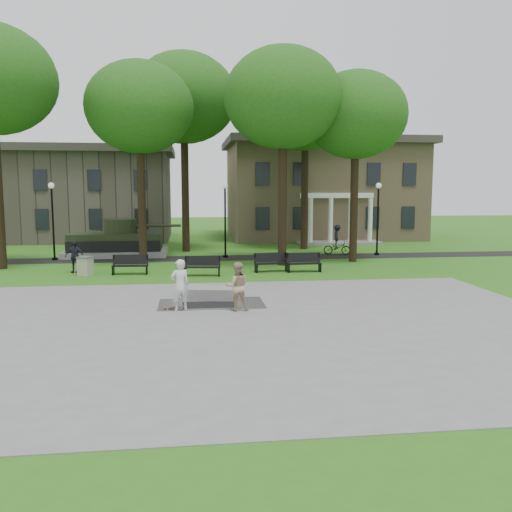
{
  "coord_description": "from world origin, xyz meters",
  "views": [
    {
      "loc": [
        -1.78,
        -21.89,
        4.42
      ],
      "look_at": [
        1.16,
        1.81,
        1.4
      ],
      "focal_mm": 38.0,
      "sensor_mm": 36.0,
      "label": 1
    }
  ],
  "objects_px": {
    "park_bench_0": "(130,264)",
    "trash_bin": "(85,266)",
    "concrete_block": "(212,293)",
    "cyclist": "(337,242)",
    "skateboarder": "(180,285)",
    "friend_watching": "(237,286)"
  },
  "relations": [
    {
      "from": "cyclist",
      "to": "trash_bin",
      "type": "height_order",
      "value": "cyclist"
    },
    {
      "from": "park_bench_0",
      "to": "trash_bin",
      "type": "relative_size",
      "value": 1.9
    },
    {
      "from": "concrete_block",
      "to": "cyclist",
      "type": "bearing_deg",
      "value": 56.71
    },
    {
      "from": "park_bench_0",
      "to": "trash_bin",
      "type": "height_order",
      "value": "park_bench_0"
    },
    {
      "from": "cyclist",
      "to": "concrete_block",
      "type": "bearing_deg",
      "value": 162.2
    },
    {
      "from": "friend_watching",
      "to": "park_bench_0",
      "type": "relative_size",
      "value": 0.96
    },
    {
      "from": "friend_watching",
      "to": "trash_bin",
      "type": "xyz_separation_m",
      "value": [
        -6.94,
        8.92,
        -0.41
      ]
    },
    {
      "from": "skateboarder",
      "to": "concrete_block",
      "type": "bearing_deg",
      "value": -137.27
    },
    {
      "from": "concrete_block",
      "to": "skateboarder",
      "type": "height_order",
      "value": "skateboarder"
    },
    {
      "from": "skateboarder",
      "to": "cyclist",
      "type": "height_order",
      "value": "cyclist"
    },
    {
      "from": "concrete_block",
      "to": "skateboarder",
      "type": "bearing_deg",
      "value": -122.11
    },
    {
      "from": "skateboarder",
      "to": "cyclist",
      "type": "bearing_deg",
      "value": -138.31
    },
    {
      "from": "friend_watching",
      "to": "cyclist",
      "type": "height_order",
      "value": "cyclist"
    },
    {
      "from": "friend_watching",
      "to": "park_bench_0",
      "type": "height_order",
      "value": "friend_watching"
    },
    {
      "from": "skateboarder",
      "to": "park_bench_0",
      "type": "relative_size",
      "value": 1.02
    },
    {
      "from": "park_bench_0",
      "to": "skateboarder",
      "type": "bearing_deg",
      "value": -69.44
    },
    {
      "from": "concrete_block",
      "to": "cyclist",
      "type": "distance_m",
      "value": 16.18
    },
    {
      "from": "friend_watching",
      "to": "cyclist",
      "type": "relative_size",
      "value": 0.88
    },
    {
      "from": "skateboarder",
      "to": "park_bench_0",
      "type": "bearing_deg",
      "value": -88.15
    },
    {
      "from": "friend_watching",
      "to": "trash_bin",
      "type": "height_order",
      "value": "friend_watching"
    },
    {
      "from": "friend_watching",
      "to": "park_bench_0",
      "type": "distance_m",
      "value": 10.15
    },
    {
      "from": "concrete_block",
      "to": "park_bench_0",
      "type": "xyz_separation_m",
      "value": [
        -3.89,
        6.82,
        0.28
      ]
    }
  ]
}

